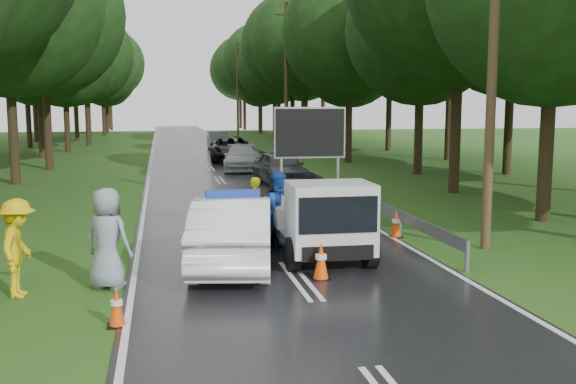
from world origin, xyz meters
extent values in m
plane|color=#1D4F16|center=(0.00, 0.00, 0.00)|extent=(160.00, 160.00, 0.00)
cube|color=black|center=(0.00, 30.00, 0.01)|extent=(7.00, 140.00, 0.02)
cylinder|color=gray|center=(3.70, 0.00, 0.35)|extent=(0.12, 0.12, 0.70)
cube|color=gray|center=(3.70, 30.00, 0.55)|extent=(0.05, 60.00, 0.30)
cylinder|color=#4B3723|center=(5.20, 2.00, 5.00)|extent=(0.24, 0.24, 10.00)
cylinder|color=#4B3723|center=(5.20, 28.00, 5.00)|extent=(0.24, 0.24, 10.00)
cube|color=#4B3723|center=(5.20, 28.00, 9.20)|extent=(1.40, 0.08, 0.08)
cylinder|color=#4B3723|center=(5.20, 54.00, 5.00)|extent=(0.24, 0.24, 10.00)
cube|color=#4B3723|center=(5.20, 54.00, 9.20)|extent=(1.40, 0.08, 0.08)
imported|color=white|center=(-1.21, 1.39, 0.78)|extent=(2.41, 4.96, 1.57)
cube|color=#1938A5|center=(-1.21, 1.39, 1.64)|extent=(1.21, 0.51, 0.16)
cube|color=gray|center=(0.91, 2.54, 0.50)|extent=(1.90, 3.84, 0.23)
cube|color=silver|center=(0.93, 3.45, 0.86)|extent=(1.95, 2.22, 0.50)
cube|color=silver|center=(0.88, 0.91, 1.13)|extent=(1.84, 1.49, 1.54)
cube|color=black|center=(0.86, 0.17, 1.31)|extent=(1.68, 0.07, 0.77)
cube|color=black|center=(0.92, 3.09, 2.90)|extent=(1.72, 0.15, 1.18)
cylinder|color=black|center=(0.01, 0.75, 0.38)|extent=(0.27, 0.77, 0.76)
cylinder|color=black|center=(1.73, 0.71, 0.38)|extent=(0.27, 0.77, 0.76)
cylinder|color=black|center=(0.08, 3.65, 0.38)|extent=(0.27, 0.77, 0.76)
cylinder|color=black|center=(1.80, 3.61, 0.38)|extent=(0.27, 0.77, 0.76)
cube|color=yellow|center=(-0.69, 3.53, 0.45)|extent=(0.07, 0.07, 0.90)
cube|color=yellow|center=(-0.26, 3.66, 0.45)|extent=(0.07, 0.07, 0.90)
cube|color=yellow|center=(1.04, 4.06, 0.45)|extent=(0.07, 0.07, 0.90)
cube|color=yellow|center=(1.47, 4.19, 0.45)|extent=(0.07, 0.07, 0.90)
cube|color=#F2CC00|center=(0.39, 3.86, 0.86)|extent=(2.26, 0.73, 0.23)
imported|color=#E8F80D|center=(-0.22, 5.00, 0.80)|extent=(0.68, 0.68, 1.60)
imported|color=#163D93|center=(0.14, 3.00, 0.98)|extent=(1.20, 1.16, 1.95)
imported|color=#D9B80B|center=(-5.40, 0.00, 0.93)|extent=(0.75, 1.24, 1.86)
imported|color=gray|center=(-3.80, 0.23, 1.00)|extent=(1.16, 1.04, 2.00)
imported|color=#3E4046|center=(2.58, 15.88, 0.77)|extent=(2.24, 4.67, 1.54)
imported|color=#AAADB2|center=(1.64, 22.68, 0.68)|extent=(2.49, 4.92, 1.37)
imported|color=black|center=(1.73, 28.68, 0.79)|extent=(2.95, 5.86, 1.59)
imported|color=#3B3F42|center=(1.85, 39.23, 0.72)|extent=(1.61, 4.40, 1.44)
cube|color=black|center=(-3.50, -2.09, 0.01)|extent=(0.32, 0.32, 0.03)
cone|color=#F14507|center=(-3.50, -2.09, 0.35)|extent=(0.26, 0.26, 0.65)
cube|color=black|center=(0.45, 0.00, 0.02)|extent=(0.38, 0.38, 0.03)
cone|color=#F14507|center=(0.45, 0.00, 0.42)|extent=(0.32, 0.32, 0.79)
cube|color=black|center=(1.40, 2.50, 0.01)|extent=(0.32, 0.32, 0.03)
cone|color=#F14507|center=(1.40, 2.50, 0.35)|extent=(0.27, 0.27, 0.67)
cube|color=black|center=(-2.00, 0.87, 0.01)|extent=(0.31, 0.31, 0.03)
cone|color=#F14507|center=(-2.00, 0.87, 0.33)|extent=(0.25, 0.25, 0.63)
cube|color=black|center=(3.50, 3.77, 0.02)|extent=(0.35, 0.35, 0.03)
cone|color=#F14507|center=(3.50, 3.77, 0.38)|extent=(0.29, 0.29, 0.73)
camera|label=1|loc=(-2.73, -12.49, 3.57)|focal=40.00mm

